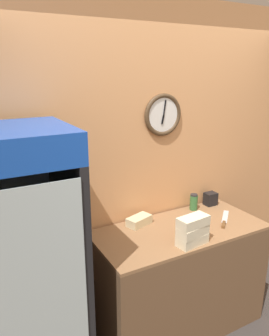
{
  "coord_description": "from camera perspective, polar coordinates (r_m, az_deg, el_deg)",
  "views": [
    {
      "loc": [
        -1.47,
        -1.04,
        2.16
      ],
      "look_at": [
        -0.39,
        0.94,
        1.47
      ],
      "focal_mm": 35.0,
      "sensor_mm": 36.0,
      "label": 1
    }
  ],
  "objects": [
    {
      "name": "napkin_dispenser",
      "position": [
        3.18,
        13.09,
        -5.25
      ],
      "size": [
        0.11,
        0.09,
        0.12
      ],
      "color": "black",
      "rests_on": "prep_counter"
    },
    {
      "name": "sandwich_flat_left",
      "position": [
        2.73,
        0.81,
        -9.16
      ],
      "size": [
        0.24,
        0.17,
        0.07
      ],
      "color": "beige",
      "rests_on": "prep_counter"
    },
    {
      "name": "chefs_knife",
      "position": [
        2.89,
        15.37,
        -8.89
      ],
      "size": [
        0.3,
        0.27,
        0.02
      ],
      "color": "silver",
      "rests_on": "prep_counter"
    },
    {
      "name": "condiment_jar",
      "position": [
        3.04,
        10.27,
        -5.85
      ],
      "size": [
        0.07,
        0.07,
        0.15
      ],
      "color": "#336B38",
      "rests_on": "prep_counter"
    },
    {
      "name": "wall_back",
      "position": [
        2.84,
        3.84,
        0.34
      ],
      "size": [
        5.2,
        0.09,
        2.7
      ],
      "color": "tan",
      "rests_on": "ground_plane"
    },
    {
      "name": "sandwich_stack_middle",
      "position": [
        2.45,
        10.09,
        -10.69
      ],
      "size": [
        0.25,
        0.15,
        0.07
      ],
      "color": "beige",
      "rests_on": "sandwich_stack_bottom"
    },
    {
      "name": "sandwich_stack_top",
      "position": [
        2.42,
        10.18,
        -9.14
      ],
      "size": [
        0.25,
        0.14,
        0.07
      ],
      "color": "beige",
      "rests_on": "sandwich_stack_middle"
    },
    {
      "name": "sandwich_stack_bottom",
      "position": [
        2.49,
        10.01,
        -12.2
      ],
      "size": [
        0.25,
        0.14,
        0.07
      ],
      "color": "beige",
      "rests_on": "prep_counter"
    },
    {
      "name": "beverage_cooler",
      "position": [
        2.25,
        -18.77,
        -14.81
      ],
      "size": [
        0.63,
        0.73,
        1.86
      ],
      "color": "black",
      "rests_on": "ground_plane"
    },
    {
      "name": "prep_counter",
      "position": [
        2.95,
        7.61,
        -18.38
      ],
      "size": [
        1.41,
        0.65,
        0.92
      ],
      "color": "brown",
      "rests_on": "ground_plane"
    }
  ]
}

